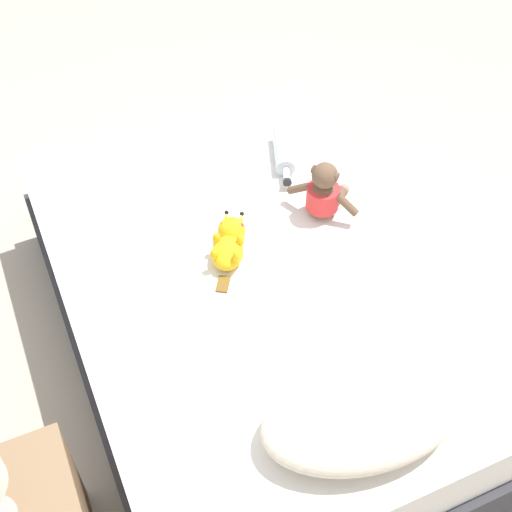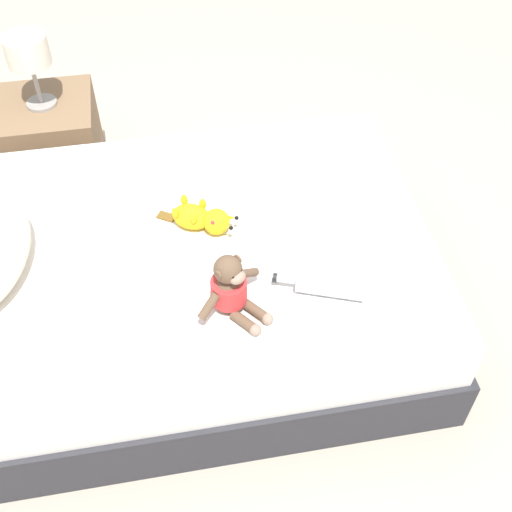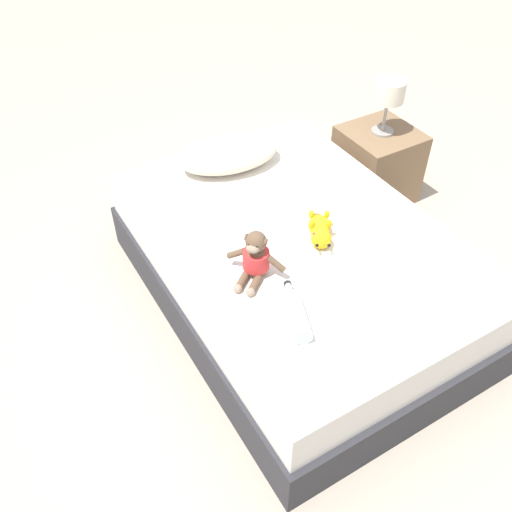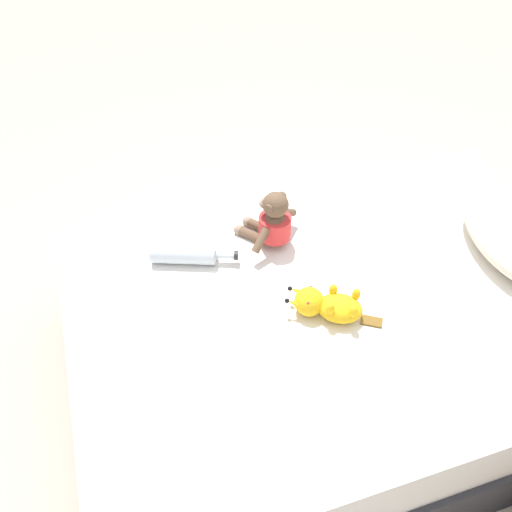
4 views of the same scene
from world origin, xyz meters
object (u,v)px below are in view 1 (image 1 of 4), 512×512
(plush_yellow_creature, at_px, (229,243))
(glass_bottle, at_px, (283,151))
(bed, at_px, (256,310))
(pillow, at_px, (361,417))
(plush_monkey, at_px, (324,192))

(plush_yellow_creature, xyz_separation_m, glass_bottle, (-0.40, -0.39, -0.01))
(bed, distance_m, plush_yellow_creature, 0.32)
(plush_yellow_creature, bearing_deg, glass_bottle, -135.43)
(pillow, height_order, plush_monkey, plush_monkey)
(bed, xyz_separation_m, plush_yellow_creature, (0.06, -0.10, 0.30))
(bed, bearing_deg, plush_monkey, -156.33)
(bed, height_order, plush_monkey, plush_monkey)
(pillow, xyz_separation_m, plush_yellow_creature, (0.07, -0.80, -0.03))
(bed, xyz_separation_m, plush_monkey, (-0.34, -0.15, 0.35))
(pillow, bearing_deg, plush_yellow_creature, -84.73)
(glass_bottle, bearing_deg, pillow, 74.80)
(bed, relative_size, plush_monkey, 7.59)
(bed, distance_m, glass_bottle, 0.66)
(bed, relative_size, pillow, 3.11)
(plush_monkey, bearing_deg, plush_yellow_creature, 7.40)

